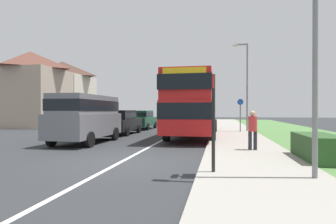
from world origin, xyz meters
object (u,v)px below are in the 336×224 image
parked_car_black (121,121)px  bus_stop_sign (213,116)px  parked_van_grey (86,115)px  cycle_route_sign (240,114)px  pedestrian_at_stop (253,128)px  parked_car_dark_green (142,119)px  street_lamp_near (310,15)px  street_lamp_mid (246,81)px  double_decker_bus (194,103)px

parked_car_black → bus_stop_sign: (6.66, -11.27, 0.61)m
parked_van_grey → cycle_route_sign: cycle_route_sign is taller
pedestrian_at_stop → parked_van_grey: bearing=167.2°
parked_car_dark_green → cycle_route_sign: (8.33, -2.94, 0.51)m
parked_car_black → bus_stop_sign: size_ratio=1.68×
street_lamp_near → street_lamp_mid: (-0.10, 14.66, 0.02)m
cycle_route_sign → bus_stop_sign: bearing=-96.9°
parked_car_dark_green → pedestrian_at_stop: size_ratio=2.72×
cycle_route_sign → street_lamp_mid: (0.44, 0.69, 2.47)m
parked_van_grey → parked_car_black: size_ratio=1.14×
street_lamp_mid → double_decker_bus: bearing=-131.6°
parked_car_black → parked_car_dark_green: 5.42m
bus_stop_sign → street_lamp_mid: (2.11, 14.44, 2.36)m
parked_van_grey → parked_car_dark_green: parked_van_grey is taller
bus_stop_sign → street_lamp_mid: 14.78m
double_decker_bus → parked_car_dark_green: size_ratio=2.27×
parked_car_black → street_lamp_mid: street_lamp_mid is taller
bus_stop_sign → parked_van_grey: bearing=137.5°
parked_car_dark_green → pedestrian_at_stop: (8.11, -12.48, 0.06)m
double_decker_bus → bus_stop_sign: double_decker_bus is taller
parked_car_black → parked_car_dark_green: (-0.00, 5.42, -0.01)m
parked_van_grey → bus_stop_sign: size_ratio=1.91×
double_decker_bus → pedestrian_at_stop: double_decker_bus is taller
double_decker_bus → parked_car_dark_green: 8.23m
double_decker_bus → cycle_route_sign: 4.58m
parked_car_dark_green → street_lamp_near: street_lamp_near is taller
parked_car_black → pedestrian_at_stop: size_ratio=2.61×
double_decker_bus → cycle_route_sign: double_decker_bus is taller
double_decker_bus → parked_van_grey: bearing=-139.3°
parked_car_black → parked_car_dark_green: parked_car_black is taller
parked_car_dark_green → bus_stop_sign: (6.66, -16.69, 0.63)m
parked_van_grey → bus_stop_sign: 8.92m
parked_van_grey → bus_stop_sign: bus_stop_sign is taller
parked_car_dark_green → street_lamp_mid: street_lamp_mid is taller
parked_car_dark_green → double_decker_bus: bearing=-50.0°
parked_van_grey → cycle_route_sign: bearing=43.1°
double_decker_bus → cycle_route_sign: (3.10, 3.30, -0.71)m
parked_car_dark_green → street_lamp_near: (8.87, -16.91, 2.97)m
double_decker_bus → street_lamp_near: 11.41m
parked_car_black → bus_stop_sign: 13.10m
pedestrian_at_stop → parked_car_dark_green: bearing=123.0°
double_decker_bus → street_lamp_mid: (3.54, 3.98, 1.76)m
cycle_route_sign → street_lamp_mid: 2.60m
cycle_route_sign → parked_van_grey: bearing=-136.9°
parked_van_grey → parked_car_dark_green: bearing=90.5°
pedestrian_at_stop → street_lamp_near: (0.76, -4.43, 2.91)m
cycle_route_sign → street_lamp_near: bearing=-87.8°
parked_van_grey → parked_car_black: bearing=90.9°
parked_van_grey → street_lamp_near: 11.06m
bus_stop_sign → cycle_route_sign: 13.85m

